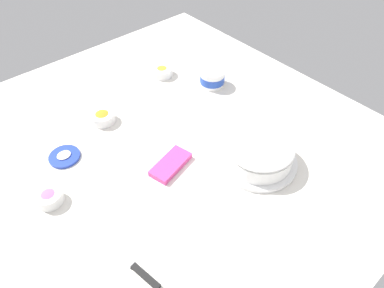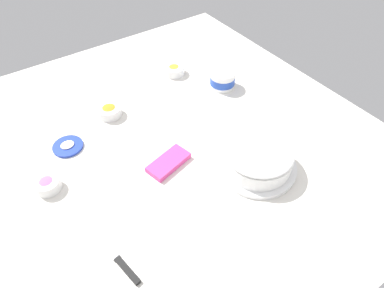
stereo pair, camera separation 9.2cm
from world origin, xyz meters
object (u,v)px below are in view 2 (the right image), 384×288
at_px(frosting_tub, 223,79).
at_px(sprinkle_bowl_yellow, 174,70).
at_px(candy_box_lower, 169,163).
at_px(sprinkle_bowl_pink, 47,184).
at_px(spreading_knife, 117,258).
at_px(sprinkle_bowl_orange, 109,111).
at_px(frosted_cake, 257,158).
at_px(frosting_tub_lid, 68,146).

distance_m(frosting_tub, sprinkle_bowl_yellow, 0.23).
bearing_deg(candy_box_lower, sprinkle_bowl_pink, 146.22).
bearing_deg(sprinkle_bowl_yellow, sprinkle_bowl_pink, -154.94).
distance_m(spreading_knife, sprinkle_bowl_orange, 0.61).
bearing_deg(sprinkle_bowl_orange, frosted_cake, -61.34).
relative_size(frosted_cake, spreading_knife, 1.15).
bearing_deg(frosting_tub, frosting_tub_lid, 177.92).
xyz_separation_m(sprinkle_bowl_orange, sprinkle_bowl_yellow, (0.36, 0.10, -0.00)).
bearing_deg(sprinkle_bowl_yellow, spreading_knife, -132.59).
distance_m(sprinkle_bowl_orange, sprinkle_bowl_pink, 0.39).
height_order(frosted_cake, sprinkle_bowl_orange, frosted_cake).
bearing_deg(frosted_cake, spreading_knife, -176.80).
xyz_separation_m(frosting_tub, sprinkle_bowl_yellow, (-0.12, 0.20, -0.02)).
bearing_deg(spreading_knife, frosting_tub_lid, 85.08).
bearing_deg(spreading_knife, sprinkle_bowl_orange, 66.59).
xyz_separation_m(spreading_knife, sprinkle_bowl_orange, (0.24, 0.56, 0.02)).
distance_m(frosted_cake, frosting_tub, 0.47).
bearing_deg(sprinkle_bowl_yellow, sprinkle_bowl_orange, -164.74).
bearing_deg(sprinkle_bowl_orange, sprinkle_bowl_pink, -145.35).
height_order(frosting_tub, sprinkle_bowl_yellow, frosting_tub).
height_order(frosting_tub_lid, candy_box_lower, candy_box_lower).
relative_size(spreading_knife, candy_box_lower, 1.54).
distance_m(frosted_cake, sprinkle_bowl_orange, 0.61).
xyz_separation_m(frosting_tub, frosting_tub_lid, (-0.69, 0.02, -0.03)).
distance_m(frosting_tub, frosting_tub_lid, 0.69).
bearing_deg(sprinkle_bowl_pink, candy_box_lower, -19.83).
bearing_deg(candy_box_lower, frosting_tub_lid, 118.73).
relative_size(frosting_tub_lid, sprinkle_bowl_yellow, 1.13).
xyz_separation_m(spreading_knife, sprinkle_bowl_pink, (-0.07, 0.34, 0.02)).
bearing_deg(sprinkle_bowl_yellow, candy_box_lower, -124.57).
bearing_deg(frosting_tub_lid, sprinkle_bowl_orange, 20.90).
xyz_separation_m(frosted_cake, frosting_tub, (0.19, 0.43, -0.01)).
bearing_deg(frosting_tub_lid, frosting_tub, -2.08).
bearing_deg(sprinkle_bowl_yellow, frosting_tub, -59.33).
distance_m(frosted_cake, sprinkle_bowl_yellow, 0.64).
bearing_deg(sprinkle_bowl_pink, sprinkle_bowl_yellow, 25.06).
distance_m(sprinkle_bowl_yellow, candy_box_lower, 0.55).
relative_size(frosting_tub, frosting_tub_lid, 1.00).
bearing_deg(spreading_knife, frosting_tub, 32.31).
height_order(frosted_cake, candy_box_lower, frosted_cake).
bearing_deg(candy_box_lower, sprinkle_bowl_orange, 84.58).
xyz_separation_m(frosted_cake, candy_box_lower, (-0.24, 0.18, -0.04)).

